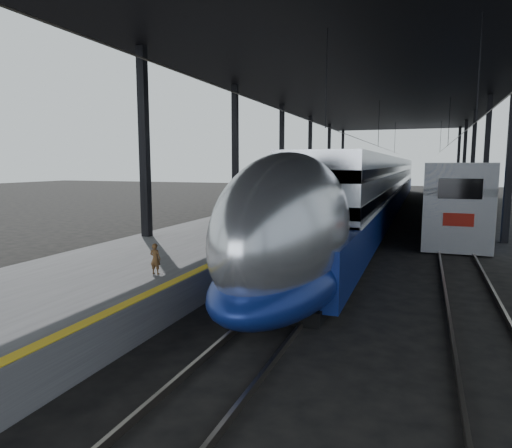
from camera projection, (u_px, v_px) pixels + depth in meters
The scene contains 8 objects.
ground at pixel (220, 305), 13.45m from camera, with size 160.00×160.00×0.00m, color black.
platform at pixel (291, 214), 33.19m from camera, with size 6.00×80.00×1.00m, color #4C4C4F.
yellow_strip at pixel (330, 209), 32.16m from camera, with size 0.30×80.00×0.01m, color gold.
rails at pixel (406, 225), 30.50m from camera, with size 6.52×80.00×0.16m.
canopy at pixel (371, 88), 30.20m from camera, with size 18.00×75.00×9.47m.
tgv_train at pixel (380, 187), 38.36m from camera, with size 3.23×65.20×4.63m.
second_train at pixel (440, 184), 45.75m from camera, with size 3.05×56.05×4.19m.
child at pixel (155, 259), 13.03m from camera, with size 0.33×0.21×0.90m, color #52361B.
Camera 1 is at (5.50, -11.85, 4.14)m, focal length 32.00 mm.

